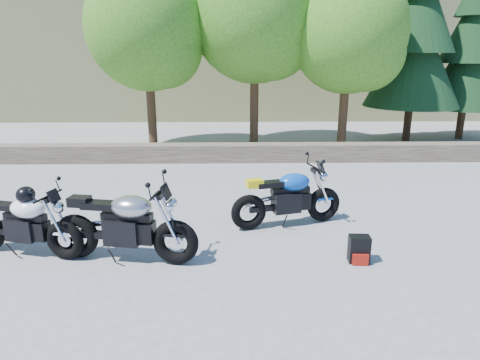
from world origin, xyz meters
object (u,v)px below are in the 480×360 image
silver_bike (125,226)px  backpack (359,250)px  blue_bike (288,198)px  white_bike (23,221)px

silver_bike → backpack: 3.47m
silver_bike → blue_bike: size_ratio=1.08×
silver_bike → blue_bike: (2.57, 1.34, -0.04)m
silver_bike → backpack: silver_bike is taller
backpack → silver_bike: bearing=-178.7°
blue_bike → backpack: blue_bike is taller
white_bike → backpack: 5.08m
backpack → white_bike: bearing=179.2°
blue_bike → white_bike: bearing=179.4°
silver_bike → backpack: bearing=7.7°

